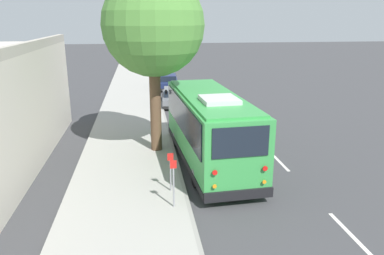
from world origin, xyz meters
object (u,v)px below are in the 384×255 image
Objects in this scene: sign_post_far at (171,172)px; sign_post_near at (174,183)px; parked_sedan_gray at (174,97)px; street_tree at (153,18)px; shuttle_bus at (210,125)px; parked_sedan_navy at (168,82)px.

sign_post_near is at bearing 180.00° from sign_post_far.
street_tree is (-10.07, 1.78, 5.70)m from parked_sedan_gray.
shuttle_bus reaches higher than parked_sedan_gray.
parked_sedan_gray is at bearing -1.17° from shuttle_bus.
sign_post_far reaches higher than parked_sedan_navy.
street_tree reaches higher than shuttle_bus.
shuttle_bus is at bearing -174.71° from parked_sedan_navy.
street_tree is (-16.78, 1.87, 5.69)m from parked_sedan_navy.
parked_sedan_navy is (6.71, -0.10, 0.01)m from parked_sedan_gray.
parked_sedan_gray is 11.71m from street_tree.
sign_post_near is (-4.16, 1.97, -0.75)m from shuttle_bus.
sign_post_far is (-2.93, 1.97, -0.86)m from shuttle_bus.
sign_post_near is (-5.97, -0.31, -5.27)m from street_tree.
shuttle_bus is 5.20× the size of sign_post_near.
street_tree reaches higher than parked_sedan_navy.
sign_post_near reaches higher than parked_sedan_navy.
parked_sedan_navy is at bearing -2.34° from shuttle_bus.
parked_sedan_navy is 17.82m from street_tree.
sign_post_near reaches higher than parked_sedan_gray.
street_tree is 7.97m from sign_post_near.
parked_sedan_navy is at bearing 3.07° from parked_sedan_gray.
street_tree is at bearing 173.89° from parked_sedan_gray.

